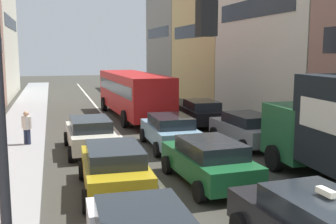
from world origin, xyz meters
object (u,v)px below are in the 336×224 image
wagon_left_lane_second (114,167)px  pedestrian_mid_sidewalk (0,123)px  hatchback_centre_lane_third (170,131)px  pedestrian_near_kerb (27,127)px  wagon_right_lane_far (201,112)px  sedan_centre_lane_second (209,160)px  bus_mid_queue_primary (133,91)px  sedan_right_lane_behind_truck (247,128)px  sedan_left_lane_third (90,134)px  traffic_light_pole (87,83)px

wagon_left_lane_second → pedestrian_mid_sidewalk: (-4.14, 8.22, 0.15)m
hatchback_centre_lane_third → pedestrian_mid_sidewalk: 8.04m
pedestrian_near_kerb → wagon_right_lane_far: bearing=144.4°
sedan_centre_lane_second → bus_mid_queue_primary: bearing=-3.6°
sedan_right_lane_behind_truck → sedan_left_lane_third: bearing=81.8°
sedan_left_lane_third → bus_mid_queue_primary: bearing=-23.8°
wagon_right_lane_far → wagon_left_lane_second: bearing=149.2°
traffic_light_pole → hatchback_centre_lane_third: (4.46, 10.83, -3.02)m
sedan_centre_lane_second → sedan_left_lane_third: bearing=28.8°
pedestrian_mid_sidewalk → sedan_centre_lane_second: bearing=60.2°
hatchback_centre_lane_third → wagon_right_lane_far: bearing=-33.2°
sedan_right_lane_behind_truck → bus_mid_queue_primary: bearing=18.8°
traffic_light_pole → sedan_right_lane_behind_truck: size_ratio=1.26×
sedan_centre_lane_second → bus_mid_queue_primary: bus_mid_queue_primary is taller
hatchback_centre_lane_third → bus_mid_queue_primary: size_ratio=0.41×
wagon_right_lane_far → pedestrian_near_kerb: bearing=109.8°
wagon_right_lane_far → bus_mid_queue_primary: bus_mid_queue_primary is taller
sedan_left_lane_third → pedestrian_near_kerb: bearing=56.9°
sedan_centre_lane_second → hatchback_centre_lane_third: (0.19, 5.15, 0.00)m
hatchback_centre_lane_third → sedan_right_lane_behind_truck: same height
pedestrian_near_kerb → sedan_right_lane_behind_truck: bearing=113.3°
pedestrian_near_kerb → sedan_left_lane_third: bearing=95.2°
sedan_left_lane_third → pedestrian_near_kerb: pedestrian_near_kerb is taller
traffic_light_pole → sedan_centre_lane_second: 7.72m
sedan_right_lane_behind_truck → wagon_right_lane_far: size_ratio=1.00×
wagon_left_lane_second → pedestrian_mid_sidewalk: size_ratio=2.63×
sedan_left_lane_third → pedestrian_mid_sidewalk: (-3.91, 2.90, 0.15)m
hatchback_centre_lane_third → pedestrian_near_kerb: 6.45m
traffic_light_pole → bus_mid_queue_primary: (4.49, 19.46, -2.06)m
pedestrian_near_kerb → pedestrian_mid_sidewalk: bearing=-97.2°
sedan_centre_lane_second → bus_mid_queue_primary: (0.22, 13.78, 0.96)m
wagon_right_lane_far → traffic_light_pole: bearing=156.3°
sedan_left_lane_third → wagon_right_lane_far: same height
hatchback_centre_lane_third → sedan_left_lane_third: bearing=87.1°
traffic_light_pole → pedestrian_mid_sidewalk: traffic_light_pole is taller
pedestrian_mid_sidewalk → sedan_right_lane_behind_truck: bearing=90.8°
sedan_left_lane_third → pedestrian_mid_sidewalk: pedestrian_mid_sidewalk is taller
wagon_left_lane_second → pedestrian_near_kerb: (-2.90, 7.00, 0.15)m
sedan_left_lane_third → bus_mid_queue_primary: 9.14m
wagon_left_lane_second → bus_mid_queue_primary: size_ratio=0.41×
hatchback_centre_lane_third → wagon_right_lane_far: (3.30, 4.83, 0.00)m
pedestrian_mid_sidewalk → wagon_left_lane_second: bearing=45.9°
hatchback_centre_lane_third → sedan_right_lane_behind_truck: bearing=-96.7°
wagon_left_lane_second → pedestrian_near_kerb: pedestrian_near_kerb is taller
bus_mid_queue_primary → pedestrian_mid_sidewalk: (-7.43, -5.49, -0.81)m
wagon_left_lane_second → wagon_right_lane_far: 11.87m
hatchback_centre_lane_third → sedan_right_lane_behind_truck: (3.54, -0.49, 0.00)m
bus_mid_queue_primary → traffic_light_pole: bearing=164.4°
wagon_right_lane_far → bus_mid_queue_primary: size_ratio=0.41×
sedan_right_lane_behind_truck → pedestrian_near_kerb: size_ratio=2.63×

